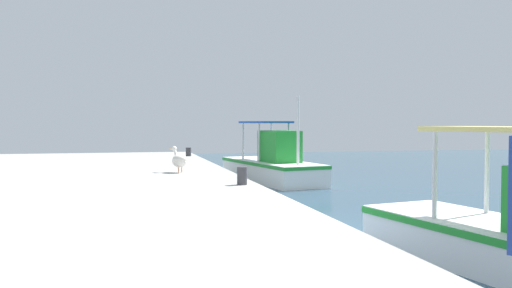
{
  "coord_description": "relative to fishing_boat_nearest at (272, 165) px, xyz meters",
  "views": [
    {
      "loc": [
        10.58,
        -3.27,
        2.36
      ],
      "look_at": [
        -5.4,
        0.64,
        1.7
      ],
      "focal_mm": 37.36,
      "sensor_mm": 36.0,
      "label": 1
    }
  ],
  "objects": [
    {
      "name": "fishing_boat_nearest",
      "position": [
        0.0,
        0.0,
        0.0
      ],
      "size": [
        6.31,
        2.97,
        3.34
      ],
      "color": "white",
      "rests_on": "ground"
    },
    {
      "name": "quay_pier",
      "position": [
        9.88,
        -7.41,
        -0.27
      ],
      "size": [
        36.0,
        10.0,
        0.8
      ],
      "primitive_type": "cube",
      "color": "#9E9E99",
      "rests_on": "ground"
    },
    {
      "name": "pelican",
      "position": [
        3.77,
        -4.07,
        0.52
      ],
      "size": [
        0.93,
        0.65,
        0.82
      ],
      "color": "tan",
      "rests_on": "quay_pier"
    },
    {
      "name": "mooring_bollard_nearest",
      "position": [
        -4.34,
        -2.86,
        0.33
      ],
      "size": [
        0.25,
        0.25,
        0.4
      ],
      "primitive_type": "cylinder",
      "color": "#333338",
      "rests_on": "quay_pier"
    },
    {
      "name": "mooring_bollard_second",
      "position": [
        7.45,
        -2.86,
        0.35
      ],
      "size": [
        0.25,
        0.25,
        0.45
      ],
      "primitive_type": "cylinder",
      "color": "#333338",
      "rests_on": "quay_pier"
    }
  ]
}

